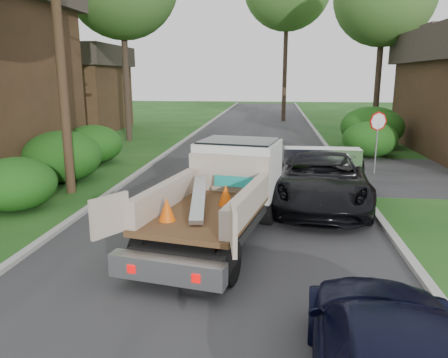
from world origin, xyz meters
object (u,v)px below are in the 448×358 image
Objects in this scene: stop_sign at (378,130)px; flatbed_truck at (227,185)px; utility_pole at (58,30)px; house_left_far at (69,87)px; black_pickup at (322,178)px.

flatbed_truck is (-5.12, -7.12, -0.60)m from stop_sign.
utility_pole is at bearing -159.38° from stop_sign.
house_left_far is 1.29× the size of black_pickup.
stop_sign is 22.81m from house_left_far.
black_pickup is at bearing -3.38° from utility_pole.
house_left_far reaches higher than stop_sign.
utility_pole is 1.66× the size of flatbed_truck.
flatbed_truck is (5.56, -3.10, -4.00)m from utility_pole.
utility_pole is (-10.68, -4.02, 3.40)m from stop_sign.
utility_pole is 7.52m from flatbed_truck.
house_left_far is at bearing 145.19° from stop_sign.
stop_sign is at bearing 20.62° from utility_pole.
stop_sign is at bearing -34.81° from house_left_far.
flatbed_truck is at bearing -128.16° from black_pickup.
stop_sign is at bearing 67.20° from black_pickup.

